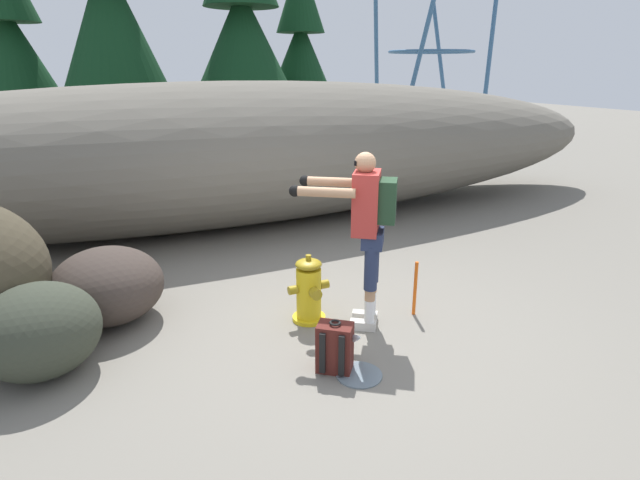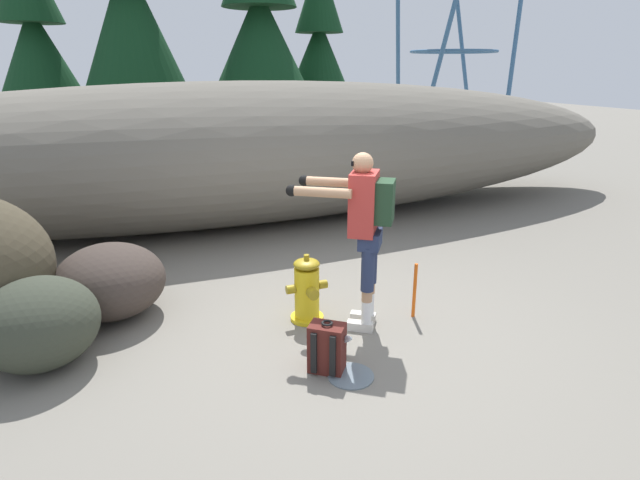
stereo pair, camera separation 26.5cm
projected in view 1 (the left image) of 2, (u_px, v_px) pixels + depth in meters
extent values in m
cube|color=slate|center=(342.00, 326.00, 5.15)|extent=(56.00, 56.00, 0.04)
ellipsoid|color=#666056|center=(233.00, 154.00, 8.24)|extent=(15.32, 3.20, 2.30)
cylinder|color=gold|center=(309.00, 318.00, 5.24)|extent=(0.35, 0.35, 0.04)
cylinder|color=gold|center=(309.00, 293.00, 5.15)|extent=(0.26, 0.26, 0.53)
ellipsoid|color=#9E8419|center=(309.00, 264.00, 5.05)|extent=(0.27, 0.27, 0.10)
cylinder|color=#9E8419|center=(308.00, 257.00, 5.02)|extent=(0.06, 0.06, 0.05)
cylinder|color=#9E8419|center=(293.00, 290.00, 5.06)|extent=(0.09, 0.09, 0.09)
cylinder|color=#9E8419|center=(324.00, 284.00, 5.20)|extent=(0.09, 0.09, 0.09)
cylinder|color=#9E8419|center=(315.00, 294.00, 4.98)|extent=(0.11, 0.09, 0.11)
ellipsoid|color=silver|center=(336.00, 341.00, 4.67)|extent=(0.10, 0.98, 0.64)
cylinder|color=slate|center=(359.00, 375.00, 4.30)|extent=(0.40, 0.40, 0.01)
cube|color=beige|center=(363.00, 325.00, 5.04)|extent=(0.27, 0.23, 0.09)
cylinder|color=white|center=(369.00, 311.00, 4.98)|extent=(0.10, 0.10, 0.24)
cylinder|color=tan|center=(370.00, 295.00, 4.92)|extent=(0.10, 0.10, 0.12)
cylinder|color=#232D4C|center=(371.00, 268.00, 4.83)|extent=(0.13, 0.13, 0.45)
cube|color=beige|center=(365.00, 316.00, 5.23)|extent=(0.27, 0.23, 0.09)
cylinder|color=white|center=(371.00, 302.00, 5.16)|extent=(0.10, 0.10, 0.24)
cylinder|color=tan|center=(372.00, 286.00, 5.11)|extent=(0.10, 0.10, 0.12)
cylinder|color=#232D4C|center=(373.00, 261.00, 5.02)|extent=(0.13, 0.13, 0.45)
cube|color=#232D4C|center=(373.00, 238.00, 4.83)|extent=(0.35, 0.38, 0.16)
cube|color=#B2332D|center=(366.00, 203.00, 4.73)|extent=(0.40, 0.43, 0.60)
cube|color=#1E3823|center=(388.00, 201.00, 4.69)|extent=(0.29, 0.32, 0.40)
sphere|color=tan|center=(365.00, 163.00, 4.61)|extent=(0.20, 0.20, 0.20)
cube|color=black|center=(356.00, 162.00, 4.62)|extent=(0.10, 0.13, 0.04)
cylinder|color=tan|center=(324.00, 192.00, 4.54)|extent=(0.53, 0.40, 0.09)
sphere|color=black|center=(295.00, 191.00, 4.59)|extent=(0.11, 0.11, 0.11)
cylinder|color=tan|center=(331.00, 182.00, 4.95)|extent=(0.53, 0.40, 0.09)
sphere|color=black|center=(305.00, 181.00, 5.00)|extent=(0.11, 0.11, 0.11)
cube|color=#511E19|center=(335.00, 348.00, 4.31)|extent=(0.36, 0.34, 0.44)
cube|color=#511E19|center=(338.00, 346.00, 4.45)|extent=(0.20, 0.18, 0.20)
torus|color=black|center=(335.00, 323.00, 4.23)|extent=(0.10, 0.10, 0.02)
cube|color=black|center=(322.00, 353.00, 4.22)|extent=(0.06, 0.05, 0.37)
cube|color=black|center=(342.00, 356.00, 4.18)|extent=(0.06, 0.05, 0.37)
ellipsoid|color=#33382C|center=(39.00, 331.00, 4.22)|extent=(1.35, 1.34, 0.81)
ellipsoid|color=#3C322C|center=(108.00, 285.00, 5.13)|extent=(1.31, 1.31, 0.78)
cylinder|color=#47331E|center=(30.00, 145.00, 11.99)|extent=(0.26, 0.26, 1.46)
cone|color=#0F3319|center=(14.00, 60.00, 11.36)|extent=(2.19, 2.19, 2.40)
cylinder|color=#47331E|center=(125.00, 141.00, 11.91)|extent=(0.31, 0.31, 1.66)
cone|color=#0F3319|center=(111.00, 31.00, 11.12)|extent=(2.60, 2.60, 3.18)
cylinder|color=#47331E|center=(247.00, 138.00, 12.95)|extent=(0.33, 0.33, 1.51)
cone|color=#0F3319|center=(243.00, 49.00, 12.24)|extent=(2.79, 2.79, 2.82)
cylinder|color=#47331E|center=(302.00, 132.00, 14.52)|extent=(0.24, 0.24, 1.45)
cone|color=#0F3319|center=(301.00, 63.00, 13.90)|extent=(2.04, 2.04, 2.32)
cylinder|color=#386089|center=(439.00, 53.00, 21.14)|extent=(1.08, 1.08, 6.14)
cylinder|color=#386089|center=(376.00, 52.00, 19.96)|extent=(1.08, 1.08, 6.14)
cylinder|color=#386089|center=(490.00, 51.00, 18.50)|extent=(1.08, 1.08, 6.14)
cylinder|color=#386089|center=(421.00, 50.00, 17.32)|extent=(1.08, 1.08, 6.14)
torus|color=#386089|center=(431.00, 52.00, 19.23)|extent=(3.29, 3.29, 0.10)
cylinder|color=#E55914|center=(415.00, 288.00, 5.26)|extent=(0.04, 0.04, 0.60)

